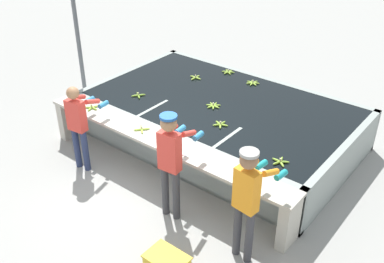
{
  "coord_description": "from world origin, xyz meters",
  "views": [
    {
      "loc": [
        4.24,
        -4.26,
        4.62
      ],
      "look_at": [
        0.0,
        1.08,
        0.58
      ],
      "focal_mm": 42.0,
      "sensor_mm": 36.0,
      "label": 1
    }
  ],
  "objects_px": {
    "worker_0": "(79,121)",
    "banana_bunch_floating_4": "(195,77)",
    "banana_bunch_ledge_1": "(92,107)",
    "banana_bunch_floating_5": "(228,72)",
    "support_post_left": "(77,32)",
    "banana_bunch_floating_1": "(280,162)",
    "banana_bunch_floating_0": "(138,95)",
    "knife_0": "(177,150)",
    "banana_bunch_floating_6": "(213,106)",
    "banana_bunch_floating_2": "(253,83)",
    "banana_bunch_ledge_0": "(142,129)",
    "worker_2": "(248,195)",
    "worker_1": "(171,156)",
    "banana_bunch_floating_3": "(220,124)"
  },
  "relations": [
    {
      "from": "banana_bunch_floating_1",
      "to": "banana_bunch_ledge_0",
      "type": "xyz_separation_m",
      "value": [
        -2.27,
        -0.6,
        0.0
      ]
    },
    {
      "from": "banana_bunch_floating_1",
      "to": "banana_bunch_floating_0",
      "type": "bearing_deg",
      "value": 174.68
    },
    {
      "from": "worker_0",
      "to": "banana_bunch_floating_0",
      "type": "bearing_deg",
      "value": 91.74
    },
    {
      "from": "banana_bunch_floating_4",
      "to": "banana_bunch_floating_6",
      "type": "distance_m",
      "value": 1.31
    },
    {
      "from": "banana_bunch_floating_2",
      "to": "banana_bunch_ledge_1",
      "type": "height_order",
      "value": "banana_bunch_ledge_1"
    },
    {
      "from": "worker_0",
      "to": "worker_1",
      "type": "relative_size",
      "value": 0.9
    },
    {
      "from": "worker_1",
      "to": "banana_bunch_floating_6",
      "type": "bearing_deg",
      "value": 109.41
    },
    {
      "from": "worker_0",
      "to": "support_post_left",
      "type": "relative_size",
      "value": 0.49
    },
    {
      "from": "worker_0",
      "to": "banana_bunch_floating_1",
      "type": "height_order",
      "value": "worker_0"
    },
    {
      "from": "banana_bunch_floating_1",
      "to": "support_post_left",
      "type": "relative_size",
      "value": 0.09
    },
    {
      "from": "banana_bunch_floating_1",
      "to": "banana_bunch_floating_5",
      "type": "distance_m",
      "value": 3.42
    },
    {
      "from": "worker_2",
      "to": "banana_bunch_floating_2",
      "type": "distance_m",
      "value": 3.91
    },
    {
      "from": "worker_0",
      "to": "banana_bunch_floating_2",
      "type": "xyz_separation_m",
      "value": [
        1.37,
        3.32,
        -0.1
      ]
    },
    {
      "from": "worker_0",
      "to": "knife_0",
      "type": "xyz_separation_m",
      "value": [
        1.77,
        0.46,
        -0.1
      ]
    },
    {
      "from": "support_post_left",
      "to": "banana_bunch_ledge_0",
      "type": "bearing_deg",
      "value": -21.62
    },
    {
      "from": "banana_bunch_floating_4",
      "to": "banana_bunch_ledge_1",
      "type": "bearing_deg",
      "value": -106.06
    },
    {
      "from": "banana_bunch_ledge_0",
      "to": "banana_bunch_ledge_1",
      "type": "height_order",
      "value": "same"
    },
    {
      "from": "banana_bunch_floating_3",
      "to": "knife_0",
      "type": "distance_m",
      "value": 1.06
    },
    {
      "from": "banana_bunch_floating_0",
      "to": "banana_bunch_floating_5",
      "type": "xyz_separation_m",
      "value": [
        0.71,
        2.01,
        -0.0
      ]
    },
    {
      "from": "banana_bunch_floating_4",
      "to": "worker_2",
      "type": "bearing_deg",
      "value": -42.88
    },
    {
      "from": "banana_bunch_floating_0",
      "to": "banana_bunch_floating_6",
      "type": "relative_size",
      "value": 0.88
    },
    {
      "from": "banana_bunch_floating_0",
      "to": "banana_bunch_ledge_1",
      "type": "distance_m",
      "value": 0.94
    },
    {
      "from": "worker_0",
      "to": "support_post_left",
      "type": "distance_m",
      "value": 2.76
    },
    {
      "from": "banana_bunch_floating_5",
      "to": "worker_2",
      "type": "bearing_deg",
      "value": -52.46
    },
    {
      "from": "banana_bunch_floating_3",
      "to": "support_post_left",
      "type": "distance_m",
      "value": 3.96
    },
    {
      "from": "banana_bunch_floating_0",
      "to": "worker_2",
      "type": "bearing_deg",
      "value": -23.81
    },
    {
      "from": "banana_bunch_floating_1",
      "to": "knife_0",
      "type": "height_order",
      "value": "banana_bunch_floating_1"
    },
    {
      "from": "support_post_left",
      "to": "banana_bunch_floating_6",
      "type": "bearing_deg",
      "value": 4.64
    },
    {
      "from": "banana_bunch_floating_6",
      "to": "banana_bunch_ledge_0",
      "type": "bearing_deg",
      "value": -106.54
    },
    {
      "from": "banana_bunch_floating_5",
      "to": "support_post_left",
      "type": "bearing_deg",
      "value": -147.25
    },
    {
      "from": "worker_0",
      "to": "banana_bunch_floating_6",
      "type": "relative_size",
      "value": 5.61
    },
    {
      "from": "worker_2",
      "to": "banana_bunch_floating_0",
      "type": "height_order",
      "value": "worker_2"
    },
    {
      "from": "worker_0",
      "to": "banana_bunch_floating_3",
      "type": "xyz_separation_m",
      "value": [
        1.84,
        1.53,
        -0.1
      ]
    },
    {
      "from": "banana_bunch_floating_2",
      "to": "banana_bunch_floating_5",
      "type": "height_order",
      "value": "same"
    },
    {
      "from": "worker_1",
      "to": "worker_2",
      "type": "relative_size",
      "value": 1.01
    },
    {
      "from": "banana_bunch_floating_6",
      "to": "banana_bunch_ledge_1",
      "type": "xyz_separation_m",
      "value": [
        -1.68,
        -1.44,
        0.0
      ]
    },
    {
      "from": "banana_bunch_floating_1",
      "to": "banana_bunch_floating_5",
      "type": "xyz_separation_m",
      "value": [
        -2.52,
        2.31,
        -0.0
      ]
    },
    {
      "from": "banana_bunch_floating_2",
      "to": "support_post_left",
      "type": "height_order",
      "value": "support_post_left"
    },
    {
      "from": "banana_bunch_floating_3",
      "to": "worker_0",
      "type": "bearing_deg",
      "value": -140.32
    },
    {
      "from": "banana_bunch_floating_0",
      "to": "support_post_left",
      "type": "bearing_deg",
      "value": 172.26
    },
    {
      "from": "worker_1",
      "to": "banana_bunch_floating_2",
      "type": "distance_m",
      "value": 3.39
    },
    {
      "from": "banana_bunch_floating_4",
      "to": "knife_0",
      "type": "distance_m",
      "value": 2.77
    },
    {
      "from": "worker_0",
      "to": "banana_bunch_floating_4",
      "type": "bearing_deg",
      "value": 83.95
    },
    {
      "from": "banana_bunch_floating_5",
      "to": "support_post_left",
      "type": "xyz_separation_m",
      "value": [
        -2.7,
        -1.74,
        0.76
      ]
    },
    {
      "from": "banana_bunch_floating_2",
      "to": "worker_0",
      "type": "bearing_deg",
      "value": -112.43
    },
    {
      "from": "banana_bunch_floating_5",
      "to": "banana_bunch_floating_6",
      "type": "height_order",
      "value": "same"
    },
    {
      "from": "worker_1",
      "to": "support_post_left",
      "type": "xyz_separation_m",
      "value": [
        -4.08,
        1.73,
        0.53
      ]
    },
    {
      "from": "worker_0",
      "to": "worker_1",
      "type": "xyz_separation_m",
      "value": [
        2.04,
        0.01,
        0.13
      ]
    },
    {
      "from": "banana_bunch_floating_3",
      "to": "banana_bunch_ledge_0",
      "type": "distance_m",
      "value": 1.33
    },
    {
      "from": "banana_bunch_floating_6",
      "to": "banana_bunch_ledge_1",
      "type": "height_order",
      "value": "banana_bunch_ledge_1"
    }
  ]
}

